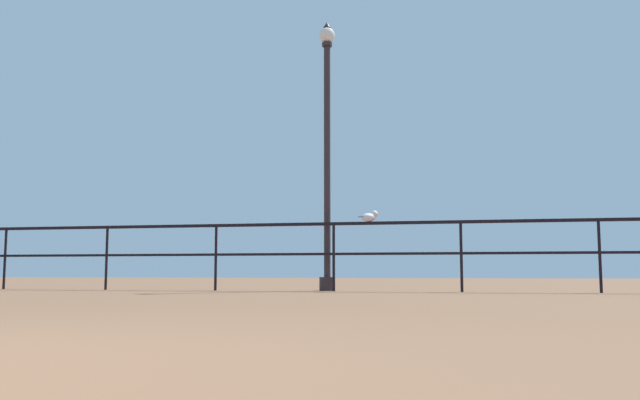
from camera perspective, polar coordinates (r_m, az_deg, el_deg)
pier_railing at (r=10.70m, az=1.17°, el=-3.44°), size 19.88×0.05×1.09m
lamppost_center at (r=11.14m, az=0.61°, el=4.53°), size 0.27×0.27×4.50m
seagull_on_rail at (r=10.64m, az=4.23°, el=-1.41°), size 0.33×0.29×0.18m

